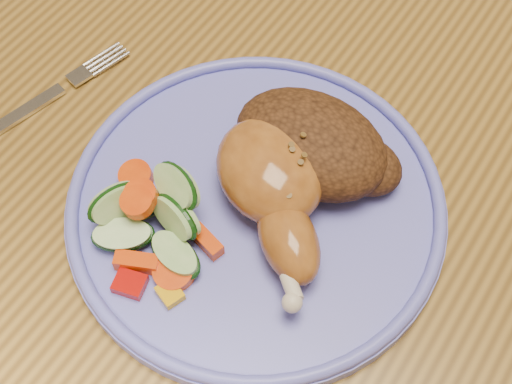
{
  "coord_description": "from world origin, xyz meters",
  "views": [
    {
      "loc": [
        0.09,
        -0.3,
        1.23
      ],
      "look_at": [
        -0.06,
        -0.07,
        0.78
      ],
      "focal_mm": 50.0,
      "sensor_mm": 36.0,
      "label": 1
    }
  ],
  "objects": [
    {
      "name": "dining_table",
      "position": [
        0.0,
        0.0,
        0.67
      ],
      "size": [
        0.9,
        1.4,
        0.75
      ],
      "color": "olive",
      "rests_on": "ground"
    },
    {
      "name": "plate",
      "position": [
        -0.06,
        -0.07,
        0.76
      ],
      "size": [
        0.29,
        0.29,
        0.01
      ],
      "primitive_type": "cylinder",
      "color": "#6366D7",
      "rests_on": "dining_table"
    },
    {
      "name": "plate_rim",
      "position": [
        -0.06,
        -0.07,
        0.77
      ],
      "size": [
        0.29,
        0.29,
        0.01
      ],
      "primitive_type": "torus",
      "color": "#6366D7",
      "rests_on": "plate"
    },
    {
      "name": "chicken_leg",
      "position": [
        -0.05,
        -0.06,
        0.79
      ],
      "size": [
        0.14,
        0.14,
        0.05
      ],
      "color": "#A66022",
      "rests_on": "plate"
    },
    {
      "name": "rice_pilaf",
      "position": [
        -0.04,
        -0.02,
        0.78
      ],
      "size": [
        0.13,
        0.09,
        0.05
      ],
      "color": "#472711",
      "rests_on": "plate"
    },
    {
      "name": "vegetable_pile",
      "position": [
        -0.11,
        -0.13,
        0.78
      ],
      "size": [
        0.11,
        0.11,
        0.05
      ],
      "color": "#A50A05",
      "rests_on": "plate"
    },
    {
      "name": "fork",
      "position": [
        -0.27,
        -0.09,
        0.75
      ],
      "size": [
        0.05,
        0.15,
        0.0
      ],
      "color": "silver",
      "rests_on": "dining_table"
    }
  ]
}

